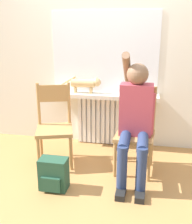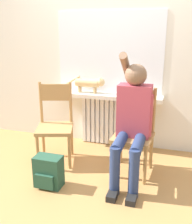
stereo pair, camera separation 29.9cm
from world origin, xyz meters
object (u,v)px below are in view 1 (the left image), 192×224
(chair_left, at_px, (54,125))
(cat, at_px, (86,83))
(person, at_px, (135,116))
(backpack, at_px, (54,174))
(chair_right, at_px, (135,130))

(chair_left, bearing_deg, cat, 48.36)
(person, xyz_separation_m, backpack, (-0.75, -0.43, -0.51))
(backpack, bearing_deg, cat, 86.28)
(cat, relative_size, backpack, 1.64)
(chair_right, bearing_deg, backpack, -139.34)
(person, bearing_deg, backpack, -150.40)
(chair_left, distance_m, cat, 0.73)
(person, height_order, cat, person)
(chair_left, xyz_separation_m, chair_right, (0.93, 0.00, 0.00))
(chair_left, distance_m, person, 0.95)
(person, height_order, backpack, person)
(chair_right, relative_size, cat, 1.76)
(chair_right, distance_m, person, 0.24)
(cat, distance_m, backpack, 1.32)
(person, bearing_deg, chair_left, 172.38)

